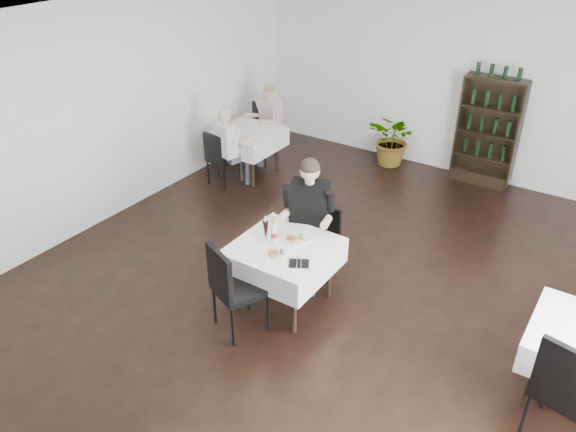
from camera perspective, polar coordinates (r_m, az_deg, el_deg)
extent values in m
plane|color=black|center=(6.38, 1.89, -9.63)|extent=(9.00, 9.00, 0.00)
plane|color=white|center=(5.04, 2.47, 17.74)|extent=(9.00, 9.00, 0.00)
plane|color=white|center=(9.43, 17.07, 12.85)|extent=(7.00, 0.00, 7.00)
plane|color=white|center=(7.81, -20.54, 8.83)|extent=(0.00, 9.00, 9.00)
cube|color=black|center=(9.61, 18.87, 3.84)|extent=(0.90, 0.28, 0.20)
cylinder|color=black|center=(6.23, -5.08, -6.70)|extent=(0.06, 0.06, 0.71)
cylinder|color=black|center=(6.71, -1.23, -3.63)|extent=(0.06, 0.06, 0.71)
cylinder|color=black|center=(5.89, 0.58, -9.07)|extent=(0.06, 0.06, 0.71)
cylinder|color=black|center=(6.39, 4.18, -5.62)|extent=(0.06, 0.06, 0.71)
cube|color=black|center=(6.08, -0.40, -3.31)|extent=(0.85, 0.85, 0.04)
cube|color=white|center=(6.14, -0.40, -4.17)|extent=(1.03, 1.03, 0.30)
cylinder|color=black|center=(9.25, -7.04, 6.03)|extent=(0.06, 0.06, 0.71)
cylinder|color=black|center=(9.73, -4.46, 7.40)|extent=(0.06, 0.06, 0.71)
cylinder|color=black|center=(8.86, -3.65, 5.09)|extent=(0.06, 0.06, 0.71)
cylinder|color=black|center=(9.36, -1.14, 6.55)|extent=(0.06, 0.06, 0.71)
cube|color=black|center=(9.15, -4.16, 8.45)|extent=(0.80, 0.80, 0.04)
cube|color=white|center=(9.19, -4.13, 7.81)|extent=(0.98, 0.98, 0.30)
cylinder|color=black|center=(5.58, 23.48, -14.80)|extent=(0.06, 0.06, 0.71)
cylinder|color=black|center=(6.11, 24.91, -10.80)|extent=(0.06, 0.06, 0.71)
imported|color=#2C6121|center=(9.73, 10.72, 7.62)|extent=(0.94, 0.85, 0.92)
cylinder|color=black|center=(6.86, 0.97, -4.38)|extent=(0.03, 0.03, 0.39)
cylinder|color=black|center=(7.08, 2.75, -3.21)|extent=(0.03, 0.03, 0.39)
cylinder|color=black|center=(6.69, 3.21, -5.45)|extent=(0.03, 0.03, 0.39)
cylinder|color=black|center=(6.92, 4.96, -4.21)|extent=(0.03, 0.03, 0.39)
cube|color=black|center=(6.76, 3.02, -2.74)|extent=(0.44, 0.44, 0.06)
cube|color=black|center=(6.77, 4.02, -0.48)|extent=(0.39, 0.09, 0.43)
cylinder|color=black|center=(5.99, -2.07, -9.77)|extent=(0.04, 0.04, 0.48)
cylinder|color=black|center=(5.84, -5.62, -11.14)|extent=(0.04, 0.04, 0.48)
cylinder|color=black|center=(6.27, -4.04, -7.73)|extent=(0.04, 0.04, 0.48)
cylinder|color=black|center=(6.13, -7.45, -8.97)|extent=(0.04, 0.04, 0.48)
cube|color=black|center=(5.89, -4.91, -7.35)|extent=(0.63, 0.63, 0.07)
cube|color=black|center=(5.65, -6.97, -5.78)|extent=(0.46, 0.24, 0.52)
cylinder|color=black|center=(9.73, -4.42, 6.57)|extent=(0.04, 0.04, 0.45)
cylinder|color=black|center=(10.05, -3.36, 7.40)|extent=(0.04, 0.04, 0.45)
cylinder|color=black|center=(9.56, -2.31, 6.21)|extent=(0.04, 0.04, 0.45)
cylinder|color=black|center=(9.89, -1.30, 7.05)|extent=(0.04, 0.04, 0.45)
cube|color=black|center=(9.71, -2.89, 8.21)|extent=(0.52, 0.52, 0.07)
cube|color=black|center=(9.79, -2.38, 10.08)|extent=(0.46, 0.12, 0.49)
cylinder|color=black|center=(9.09, -4.95, 4.64)|extent=(0.03, 0.03, 0.41)
cylinder|color=black|center=(8.85, -6.43, 3.84)|extent=(0.03, 0.03, 0.41)
cylinder|color=black|center=(9.30, -6.61, 5.17)|extent=(0.03, 0.03, 0.41)
cylinder|color=black|center=(9.07, -8.10, 4.40)|extent=(0.03, 0.03, 0.41)
cube|color=black|center=(8.98, -6.61, 5.85)|extent=(0.42, 0.42, 0.06)
cube|color=black|center=(8.76, -7.51, 6.87)|extent=(0.41, 0.06, 0.44)
cylinder|color=black|center=(6.23, 26.70, -11.59)|extent=(0.04, 0.04, 0.52)
cylinder|color=black|center=(5.70, 24.90, -15.49)|extent=(0.04, 0.04, 0.51)
cylinder|color=black|center=(5.38, 22.91, -18.15)|extent=(0.04, 0.04, 0.51)
cube|color=black|center=(5.31, 26.83, -15.60)|extent=(0.61, 0.61, 0.08)
cube|color=black|center=(4.93, 26.60, -14.63)|extent=(0.51, 0.16, 0.56)
cube|color=#43424A|center=(6.47, 0.84, -2.42)|extent=(0.30, 0.48, 0.15)
cylinder|color=#43424A|center=(6.50, 0.44, -5.84)|extent=(0.12, 0.12, 0.53)
cube|color=#43424A|center=(6.43, 2.72, -2.66)|extent=(0.30, 0.48, 0.15)
cylinder|color=#43424A|center=(6.46, 2.32, -6.09)|extent=(0.12, 0.12, 0.53)
cube|color=black|center=(6.44, 2.20, 1.08)|extent=(0.49, 0.37, 0.59)
cylinder|color=tan|center=(6.25, -0.56, -0.08)|extent=(0.20, 0.34, 0.17)
cylinder|color=tan|center=(6.16, 3.91, -0.61)|extent=(0.20, 0.34, 0.17)
sphere|color=tan|center=(6.22, 2.24, 4.65)|extent=(0.23, 0.23, 0.23)
sphere|color=black|center=(6.20, 2.24, 4.92)|extent=(0.23, 0.23, 0.23)
cube|color=#43424A|center=(9.74, -2.93, 8.52)|extent=(0.22, 0.41, 0.13)
cylinder|color=#43424A|center=(9.75, -3.64, 6.66)|extent=(0.10, 0.10, 0.46)
cube|color=#43424A|center=(9.61, -2.20, 8.23)|extent=(0.22, 0.41, 0.13)
cylinder|color=#43424A|center=(9.62, -2.92, 6.35)|extent=(0.10, 0.10, 0.46)
cube|color=#C6A3A9|center=(9.67, -1.81, 10.34)|extent=(0.41, 0.28, 0.51)
cylinder|color=tan|center=(9.68, -3.79, 10.19)|extent=(0.14, 0.30, 0.14)
cylinder|color=tan|center=(9.37, -2.09, 9.56)|extent=(0.14, 0.30, 0.14)
sphere|color=tan|center=(9.54, -1.93, 12.53)|extent=(0.20, 0.20, 0.20)
sphere|color=olive|center=(9.53, -1.93, 12.69)|extent=(0.20, 0.20, 0.20)
cube|color=#43424A|center=(8.80, -4.99, 6.00)|extent=(0.22, 0.41, 0.13)
cylinder|color=#43424A|center=(9.01, -4.08, 4.60)|extent=(0.10, 0.10, 0.45)
cube|color=#43424A|center=(8.94, -5.71, 6.35)|extent=(0.22, 0.41, 0.13)
cylinder|color=#43424A|center=(9.14, -4.79, 4.96)|extent=(0.10, 0.10, 0.45)
cube|color=silver|center=(8.66, -6.38, 7.69)|extent=(0.41, 0.29, 0.51)
cylinder|color=tan|center=(8.64, -4.20, 7.63)|extent=(0.14, 0.29, 0.14)
cylinder|color=tan|center=(8.96, -5.89, 8.37)|extent=(0.14, 0.29, 0.14)
sphere|color=tan|center=(8.53, -6.42, 10.13)|extent=(0.19, 0.19, 0.19)
sphere|color=beige|center=(8.52, -6.43, 10.30)|extent=(0.19, 0.19, 0.19)
cube|color=white|center=(6.13, 0.75, -2.45)|extent=(0.33, 0.33, 0.02)
cube|color=brown|center=(6.12, 0.41, -2.28)|extent=(0.11, 0.10, 0.02)
sphere|color=#457B20|center=(6.11, 1.45, -2.13)|extent=(0.06, 0.06, 0.06)
cube|color=olive|center=(6.07, 0.60, -2.62)|extent=(0.12, 0.11, 0.02)
cube|color=white|center=(5.90, -1.20, -3.92)|extent=(0.29, 0.29, 0.02)
cube|color=brown|center=(5.89, -1.52, -3.76)|extent=(0.12, 0.11, 0.02)
sphere|color=#457B20|center=(5.88, -0.56, -3.63)|extent=(0.05, 0.05, 0.05)
cube|color=olive|center=(5.84, -1.36, -4.09)|extent=(0.09, 0.07, 0.02)
cone|color=black|center=(6.08, -2.28, -1.52)|extent=(0.07, 0.07, 0.24)
cylinder|color=silver|center=(6.01, -2.31, -0.29)|extent=(0.02, 0.02, 0.06)
cone|color=gold|center=(6.19, -1.47, -1.01)|extent=(0.07, 0.07, 0.22)
cylinder|color=silver|center=(6.12, -1.49, 0.12)|extent=(0.02, 0.02, 0.06)
cylinder|color=silver|center=(6.06, -1.43, -1.78)|extent=(0.06, 0.06, 0.22)
cylinder|color=red|center=(6.07, -1.43, -1.91)|extent=(0.07, 0.07, 0.05)
cylinder|color=silver|center=(5.99, -1.44, -0.68)|extent=(0.03, 0.03, 0.05)
cube|color=black|center=(5.77, 1.13, -4.83)|extent=(0.26, 0.24, 0.01)
cylinder|color=silver|center=(5.77, 0.93, -4.67)|extent=(0.13, 0.21, 0.01)
cylinder|color=silver|center=(5.75, 1.32, -4.81)|extent=(0.14, 0.20, 0.01)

